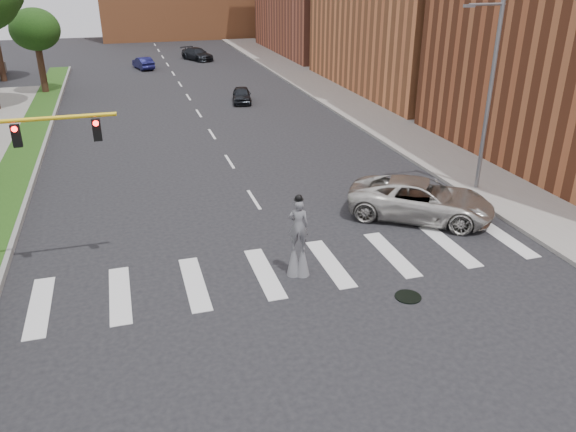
# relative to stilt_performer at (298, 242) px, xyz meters

# --- Properties ---
(ground_plane) EXTENTS (160.00, 160.00, 0.00)m
(ground_plane) POSITION_rel_stilt_performer_xyz_m (0.13, -0.55, -1.32)
(ground_plane) COLOR black
(ground_plane) RESTS_ON ground
(grass_median) EXTENTS (2.00, 60.00, 0.25)m
(grass_median) POSITION_rel_stilt_performer_xyz_m (-11.37, 19.45, -1.19)
(grass_median) COLOR #1F4513
(grass_median) RESTS_ON ground
(median_curb) EXTENTS (0.20, 60.00, 0.28)m
(median_curb) POSITION_rel_stilt_performer_xyz_m (-10.32, 19.45, -1.18)
(median_curb) COLOR gray
(median_curb) RESTS_ON ground
(sidewalk_right) EXTENTS (5.00, 90.00, 0.18)m
(sidewalk_right) POSITION_rel_stilt_performer_xyz_m (12.63, 24.45, -1.23)
(sidewalk_right) COLOR gray
(sidewalk_right) RESTS_ON ground
(manhole) EXTENTS (0.90, 0.90, 0.04)m
(manhole) POSITION_rel_stilt_performer_xyz_m (3.13, -2.55, -1.30)
(manhole) COLOR black
(manhole) RESTS_ON ground
(streetlight) EXTENTS (2.05, 0.20, 9.00)m
(streetlight) POSITION_rel_stilt_performer_xyz_m (11.03, 5.45, 3.58)
(streetlight) COLOR slate
(streetlight) RESTS_ON ground
(stilt_performer) EXTENTS (0.84, 0.70, 3.16)m
(stilt_performer) POSITION_rel_stilt_performer_xyz_m (0.00, 0.00, 0.00)
(stilt_performer) COLOR #321E14
(stilt_performer) RESTS_ON ground
(suv_crossing) EXTENTS (6.85, 5.99, 1.76)m
(suv_crossing) POSITION_rel_stilt_performer_xyz_m (6.76, 3.29, -0.44)
(suv_crossing) COLOR beige
(suv_crossing) RESTS_ON ground
(car_near) EXTENTS (2.11, 3.86, 1.25)m
(car_near) POSITION_rel_stilt_performer_xyz_m (4.10, 28.14, -0.69)
(car_near) COLOR black
(car_near) RESTS_ON ground
(car_mid) EXTENTS (2.29, 4.15, 1.30)m
(car_mid) POSITION_rel_stilt_performer_xyz_m (-2.64, 47.08, -0.67)
(car_mid) COLOR #15174C
(car_mid) RESTS_ON ground
(car_far) EXTENTS (3.80, 5.23, 1.41)m
(car_far) POSITION_rel_stilt_performer_xyz_m (3.87, 51.62, -0.61)
(car_far) COLOR black
(car_far) RESTS_ON ground
(tree_6) EXTENTS (4.08, 4.08, 7.18)m
(tree_6) POSITION_rel_stilt_performer_xyz_m (-11.64, 36.13, 4.06)
(tree_6) COLOR #321E14
(tree_6) RESTS_ON ground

